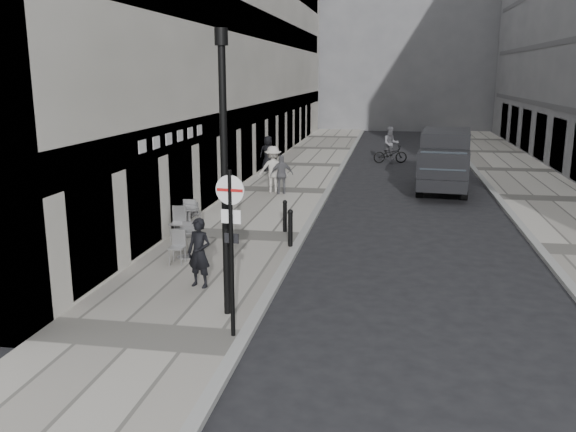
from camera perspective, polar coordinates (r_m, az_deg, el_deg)
name	(u,v)px	position (r m, az deg, el deg)	size (l,w,h in m)	color
ground	(194,429)	(9.44, -8.81, -19.13)	(120.00, 120.00, 0.00)	black
sidewalk	(282,191)	(26.42, -0.61, 2.36)	(4.00, 60.00, 0.12)	#ADA79C
far_sidewalk	(549,200)	(26.76, 23.25, 1.42)	(4.00, 60.00, 0.12)	#ADA79C
building_far	(386,11)	(63.82, 9.14, 18.40)	(24.00, 16.00, 22.00)	slate
walking_man	(199,253)	(14.37, -8.31, -3.43)	(0.60, 0.39, 1.65)	black
sign_post	(231,232)	(11.28, -5.35, -1.47)	(0.55, 0.13, 3.21)	black
lamppost	(224,162)	(12.17, -5.99, 5.06)	(0.26, 0.26, 5.74)	black
bollard_near	(290,229)	(17.63, 0.22, -1.24)	(0.14, 0.14, 1.02)	black
bollard_far	(285,217)	(19.28, -0.29, -0.09)	(0.13, 0.13, 0.95)	black
panel_van	(445,158)	(27.46, 14.45, 5.30)	(2.56, 5.65, 2.58)	black
cyclist	(390,149)	(35.61, 9.56, 6.21)	(2.02, 1.06, 2.07)	black
pedestrian_a	(282,174)	(25.34, -0.59, 3.90)	(0.96, 0.40, 1.63)	slate
pedestrian_b	(273,169)	(25.69, -1.41, 4.39)	(1.26, 0.72, 1.95)	#BAB3AC
pedestrian_c	(268,154)	(31.33, -1.88, 5.85)	(0.89, 0.58, 1.82)	black
cafe_table_near	(185,241)	(16.79, -9.66, -2.35)	(0.70, 1.58, 0.90)	#A4A4A7
cafe_table_mid	(185,218)	(19.20, -9.60, -0.23)	(0.78, 1.77, 1.01)	silver
cafe_table_far	(189,218)	(19.57, -9.23, -0.19)	(0.67, 1.51, 0.86)	silver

